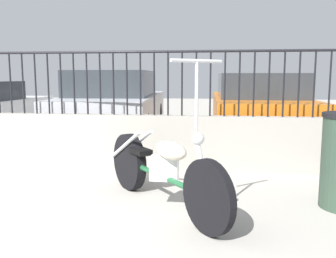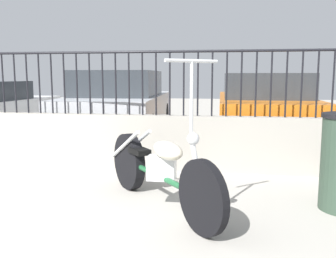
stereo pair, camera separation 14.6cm
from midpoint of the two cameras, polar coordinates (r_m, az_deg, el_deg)
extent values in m
cube|color=#9E998E|center=(5.87, -17.24, -1.59)|extent=(10.69, 0.18, 0.79)
cylinder|color=black|center=(6.12, -23.51, 6.48)|extent=(0.02, 0.02, 0.91)
cylinder|color=black|center=(6.03, -21.88, 6.55)|extent=(0.02, 0.02, 0.91)
cylinder|color=black|center=(5.93, -20.21, 6.62)|extent=(0.02, 0.02, 0.91)
cylinder|color=black|center=(5.84, -18.48, 6.68)|extent=(0.02, 0.02, 0.91)
cylinder|color=black|center=(5.76, -16.70, 6.74)|extent=(0.02, 0.02, 0.91)
cylinder|color=black|center=(5.68, -14.86, 6.80)|extent=(0.02, 0.02, 0.91)
cylinder|color=black|center=(5.61, -12.98, 6.85)|extent=(0.02, 0.02, 0.91)
cylinder|color=black|center=(5.54, -11.05, 6.89)|extent=(0.02, 0.02, 0.91)
cylinder|color=black|center=(5.48, -9.07, 6.93)|extent=(0.02, 0.02, 0.91)
cylinder|color=black|center=(5.43, -7.06, 6.96)|extent=(0.02, 0.02, 0.91)
cylinder|color=black|center=(5.38, -5.00, 6.98)|extent=(0.02, 0.02, 0.91)
cylinder|color=black|center=(5.34, -2.91, 6.99)|extent=(0.02, 0.02, 0.91)
cylinder|color=black|center=(5.31, -0.79, 6.99)|extent=(0.02, 0.02, 0.91)
cylinder|color=black|center=(5.28, 1.35, 6.99)|extent=(0.02, 0.02, 0.91)
cylinder|color=black|center=(5.26, 3.51, 6.97)|extent=(0.02, 0.02, 0.91)
cylinder|color=black|center=(5.25, 5.68, 6.94)|extent=(0.02, 0.02, 0.91)
cylinder|color=black|center=(5.25, 7.85, 6.91)|extent=(0.02, 0.02, 0.91)
cylinder|color=black|center=(5.25, 10.03, 6.86)|extent=(0.02, 0.02, 0.91)
cylinder|color=black|center=(5.26, 12.20, 6.81)|extent=(0.02, 0.02, 0.91)
cylinder|color=black|center=(5.28, 14.35, 6.74)|extent=(0.02, 0.02, 0.91)
cylinder|color=black|center=(5.31, 16.49, 6.67)|extent=(0.02, 0.02, 0.91)
cylinder|color=black|center=(5.34, 18.60, 6.58)|extent=(0.02, 0.02, 0.91)
cylinder|color=black|center=(5.38, 20.69, 6.49)|extent=(0.02, 0.02, 0.91)
cylinder|color=black|center=(5.43, 22.73, 6.40)|extent=(0.02, 0.02, 0.91)
cylinder|color=black|center=(5.81, -17.78, 11.03)|extent=(10.69, 0.04, 0.04)
cylinder|color=black|center=(3.22, 4.79, -10.31)|extent=(0.47, 0.55, 0.66)
cylinder|color=black|center=(4.51, -6.86, -4.98)|extent=(0.51, 0.59, 0.67)
cylinder|color=#1E5933|center=(3.84, -2.04, -7.24)|extent=(0.94, 1.13, 0.06)
cube|color=silver|center=(3.78, -1.68, -5.95)|extent=(0.28, 0.18, 0.24)
ellipsoid|color=beige|center=(3.63, -0.75, -3.28)|extent=(0.45, 0.49, 0.18)
cube|color=black|center=(4.21, -5.19, -3.40)|extent=(0.30, 0.32, 0.06)
cylinder|color=silver|center=(3.22, 3.89, -5.67)|extent=(0.17, 0.20, 0.51)
sphere|color=silver|center=(3.23, 3.32, -1.48)|extent=(0.11, 0.11, 0.11)
cylinder|color=silver|center=(3.21, 3.06, 4.60)|extent=(0.03, 0.03, 0.64)
cylinder|color=silver|center=(3.21, 3.11, 10.33)|extent=(0.42, 0.35, 0.03)
cylinder|color=silver|center=(4.39, -7.46, -2.42)|extent=(0.52, 0.62, 0.44)
cylinder|color=silver|center=(4.45, -5.82, -2.25)|extent=(0.52, 0.62, 0.44)
cylinder|color=black|center=(10.32, -19.57, 1.92)|extent=(0.12, 0.64, 0.64)
cylinder|color=black|center=(10.21, -11.58, 2.17)|extent=(0.15, 0.65, 0.64)
cylinder|color=black|center=(9.90, -1.83, 2.14)|extent=(0.15, 0.65, 0.64)
cylinder|color=black|center=(7.57, -17.14, -0.05)|extent=(0.15, 0.65, 0.64)
cylinder|color=black|center=(7.14, -4.00, -0.18)|extent=(0.15, 0.65, 0.64)
cube|color=#B7BABF|center=(8.63, -8.50, 2.90)|extent=(2.15, 4.63, 0.67)
cube|color=#2D3338|center=(8.38, -8.91, 6.90)|extent=(1.81, 2.27, 0.54)
cylinder|color=black|center=(9.24, 6.82, 1.66)|extent=(0.13, 0.64, 0.64)
cylinder|color=black|center=(9.40, 16.64, 1.49)|extent=(0.13, 0.64, 0.64)
cylinder|color=black|center=(6.52, 7.09, -1.01)|extent=(0.13, 0.64, 0.64)
cylinder|color=black|center=(6.75, 20.84, -1.18)|extent=(0.13, 0.64, 0.64)
cube|color=orange|center=(7.90, 12.79, 2.37)|extent=(1.84, 4.47, 0.69)
cube|color=#2D3338|center=(7.65, 13.11, 6.51)|extent=(1.60, 2.16, 0.46)
camera|label=1|loc=(0.07, -90.91, -0.13)|focal=40.00mm
camera|label=2|loc=(0.07, 89.09, 0.13)|focal=40.00mm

